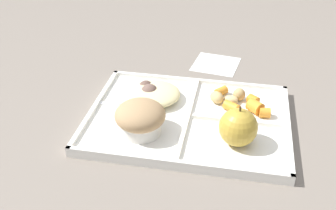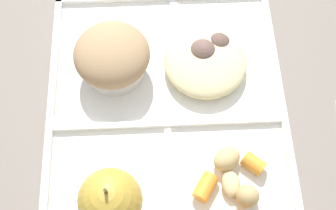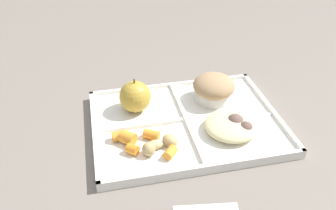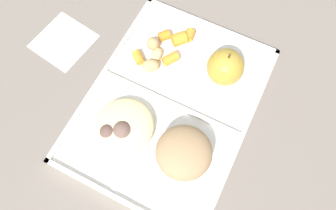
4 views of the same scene
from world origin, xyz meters
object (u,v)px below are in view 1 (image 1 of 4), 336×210
object	(u,v)px
lunch_tray	(188,120)
green_apple	(238,127)
bran_muffin	(140,118)
plastic_fork	(138,103)

from	to	relation	value
lunch_tray	green_apple	world-z (taller)	green_apple
lunch_tray	bran_muffin	bearing A→B (deg)	38.62
green_apple	plastic_fork	distance (m)	0.23
green_apple	bran_muffin	distance (m)	0.18
green_apple	plastic_fork	xyz separation A→B (m)	(0.21, -0.10, -0.03)
green_apple	bran_muffin	bearing A→B (deg)	0.00
lunch_tray	plastic_fork	size ratio (longest dim) A/B	2.66
green_apple	plastic_fork	world-z (taller)	green_apple
plastic_fork	lunch_tray	bearing A→B (deg)	164.85
green_apple	lunch_tray	bearing A→B (deg)	-33.55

